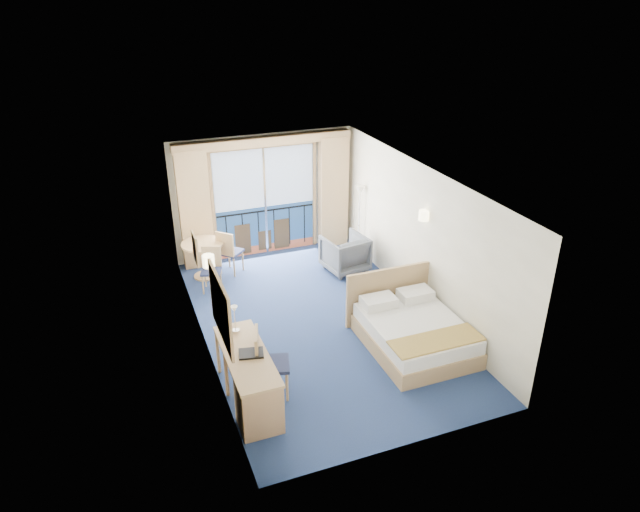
{
  "coord_description": "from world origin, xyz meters",
  "views": [
    {
      "loc": [
        -3.11,
        -8.18,
        5.52
      ],
      "look_at": [
        0.12,
        0.2,
        1.22
      ],
      "focal_mm": 32.0,
      "sensor_mm": 36.0,
      "label": 1
    }
  ],
  "objects_px": {
    "bed": "(413,331)",
    "nightstand": "(399,286)",
    "round_table": "(203,251)",
    "table_chair_a": "(228,250)",
    "floor_lamp": "(360,203)",
    "table_chair_b": "(211,266)",
    "desk_chair": "(266,359)",
    "armchair": "(345,253)",
    "desk": "(256,394)"
  },
  "relations": [
    {
      "from": "bed",
      "to": "nightstand",
      "type": "bearing_deg",
      "value": 69.98
    },
    {
      "from": "desk",
      "to": "bed",
      "type": "bearing_deg",
      "value": 15.89
    },
    {
      "from": "armchair",
      "to": "table_chair_b",
      "type": "height_order",
      "value": "table_chair_b"
    },
    {
      "from": "nightstand",
      "to": "floor_lamp",
      "type": "xyz_separation_m",
      "value": [
        0.11,
        2.12,
        0.95
      ]
    },
    {
      "from": "armchair",
      "to": "nightstand",
      "type": "bearing_deg",
      "value": 98.95
    },
    {
      "from": "round_table",
      "to": "table_chair_a",
      "type": "distance_m",
      "value": 0.52
    },
    {
      "from": "table_chair_a",
      "to": "nightstand",
      "type": "bearing_deg",
      "value": -172.86
    },
    {
      "from": "round_table",
      "to": "desk_chair",
      "type": "bearing_deg",
      "value": -87.81
    },
    {
      "from": "floor_lamp",
      "to": "desk_chair",
      "type": "xyz_separation_m",
      "value": [
        -3.27,
        -3.94,
        -0.61
      ]
    },
    {
      "from": "table_chair_a",
      "to": "desk_chair",
      "type": "bearing_deg",
      "value": 130.49
    },
    {
      "from": "bed",
      "to": "table_chair_b",
      "type": "height_order",
      "value": "bed"
    },
    {
      "from": "floor_lamp",
      "to": "table_chair_b",
      "type": "xyz_separation_m",
      "value": [
        -3.38,
        -0.42,
        -0.72
      ]
    },
    {
      "from": "bed",
      "to": "desk",
      "type": "distance_m",
      "value": 3.04
    },
    {
      "from": "armchair",
      "to": "round_table",
      "type": "bearing_deg",
      "value": -24.04
    },
    {
      "from": "bed",
      "to": "table_chair_a",
      "type": "bearing_deg",
      "value": 121.43
    },
    {
      "from": "floor_lamp",
      "to": "table_chair_b",
      "type": "relative_size",
      "value": 1.83
    },
    {
      "from": "floor_lamp",
      "to": "table_chair_a",
      "type": "bearing_deg",
      "value": 178.05
    },
    {
      "from": "floor_lamp",
      "to": "desk_chair",
      "type": "bearing_deg",
      "value": -129.75
    },
    {
      "from": "nightstand",
      "to": "round_table",
      "type": "relative_size",
      "value": 0.64
    },
    {
      "from": "bed",
      "to": "table_chair_b",
      "type": "bearing_deg",
      "value": 130.55
    },
    {
      "from": "round_table",
      "to": "table_chair_b",
      "type": "bearing_deg",
      "value": -85.04
    },
    {
      "from": "table_chair_b",
      "to": "floor_lamp",
      "type": "bearing_deg",
      "value": 26.95
    },
    {
      "from": "desk",
      "to": "table_chair_a",
      "type": "bearing_deg",
      "value": 81.8
    },
    {
      "from": "desk_chair",
      "to": "armchair",
      "type": "bearing_deg",
      "value": -22.93
    },
    {
      "from": "desk_chair",
      "to": "round_table",
      "type": "distance_m",
      "value": 4.09
    },
    {
      "from": "bed",
      "to": "armchair",
      "type": "relative_size",
      "value": 2.29
    },
    {
      "from": "nightstand",
      "to": "table_chair_b",
      "type": "distance_m",
      "value": 3.69
    },
    {
      "from": "floor_lamp",
      "to": "desk_chair",
      "type": "relative_size",
      "value": 1.48
    },
    {
      "from": "bed",
      "to": "floor_lamp",
      "type": "height_order",
      "value": "floor_lamp"
    },
    {
      "from": "table_chair_b",
      "to": "nightstand",
      "type": "bearing_deg",
      "value": -7.67
    },
    {
      "from": "table_chair_a",
      "to": "table_chair_b",
      "type": "relative_size",
      "value": 1.1
    },
    {
      "from": "bed",
      "to": "nightstand",
      "type": "relative_size",
      "value": 3.55
    },
    {
      "from": "bed",
      "to": "round_table",
      "type": "bearing_deg",
      "value": 126.46
    },
    {
      "from": "desk",
      "to": "desk_chair",
      "type": "xyz_separation_m",
      "value": [
        0.3,
        0.5,
        0.16
      ]
    },
    {
      "from": "bed",
      "to": "table_chair_a",
      "type": "distance_m",
      "value": 4.35
    },
    {
      "from": "nightstand",
      "to": "round_table",
      "type": "height_order",
      "value": "round_table"
    },
    {
      "from": "armchair",
      "to": "floor_lamp",
      "type": "bearing_deg",
      "value": -143.17
    },
    {
      "from": "round_table",
      "to": "nightstand",
      "type": "bearing_deg",
      "value": -34.42
    },
    {
      "from": "bed",
      "to": "desk_chair",
      "type": "xyz_separation_m",
      "value": [
        -2.62,
        -0.33,
        0.32
      ]
    },
    {
      "from": "nightstand",
      "to": "round_table",
      "type": "distance_m",
      "value": 4.04
    },
    {
      "from": "bed",
      "to": "round_table",
      "type": "xyz_separation_m",
      "value": [
        -2.78,
        3.76,
        0.29
      ]
    },
    {
      "from": "table_chair_a",
      "to": "armchair",
      "type": "bearing_deg",
      "value": -151.57
    },
    {
      "from": "bed",
      "to": "floor_lamp",
      "type": "relative_size",
      "value": 1.21
    },
    {
      "from": "armchair",
      "to": "desk",
      "type": "relative_size",
      "value": 0.49
    },
    {
      "from": "armchair",
      "to": "table_chair_a",
      "type": "bearing_deg",
      "value": -26.04
    },
    {
      "from": "nightstand",
      "to": "bed",
      "type": "bearing_deg",
      "value": -110.02
    },
    {
      "from": "table_chair_b",
      "to": "desk_chair",
      "type": "bearing_deg",
      "value": -68.41
    },
    {
      "from": "floor_lamp",
      "to": "desk",
      "type": "bearing_deg",
      "value": -128.81
    },
    {
      "from": "nightstand",
      "to": "table_chair_b",
      "type": "height_order",
      "value": "table_chair_b"
    },
    {
      "from": "floor_lamp",
      "to": "round_table",
      "type": "bearing_deg",
      "value": 177.5
    }
  ]
}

